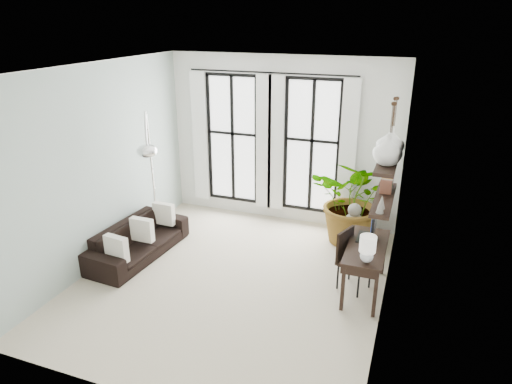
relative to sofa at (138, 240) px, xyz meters
The scene contains 16 objects.
floor 1.83m from the sofa, ahead, with size 5.00×5.00×0.00m, color #C2B69A.
ceiling 3.43m from the sofa, ahead, with size 5.00×5.00×0.00m, color white.
wall_left 1.40m from the sofa, 158.52° to the right, with size 5.00×5.00×0.00m, color #9CAEA6.
wall_right 4.26m from the sofa, ahead, with size 5.00×5.00×0.00m, color white.
wall_back 3.22m from the sofa, 52.23° to the left, with size 4.50×4.50×0.00m, color white.
windows 3.04m from the sofa, 54.61° to the left, with size 3.26×0.13×2.65m.
wall_shelves 4.17m from the sofa, ahead, with size 0.25×1.30×0.60m.
sofa is the anchor object (origin of this frame).
throw_pillows 0.23m from the sofa, ahead, with size 0.40×1.52×0.40m.
plant 3.80m from the sofa, 27.50° to the left, with size 1.45×1.26×1.61m, color #2D7228.
desk 3.77m from the sofa, ahead, with size 0.54×1.28×1.15m.
desk_chair 3.54m from the sofa, ahead, with size 0.56×0.56×0.91m.
arc_lamp 1.61m from the sofa, 75.12° to the left, with size 0.74×1.04×2.43m.
buddha 3.70m from the sofa, 24.28° to the left, with size 0.47×0.47×0.84m.
vase_a 4.38m from the sofa, ahead, with size 0.37×0.37×0.38m, color white.
vase_b 4.40m from the sofa, ahead, with size 0.37×0.37×0.38m, color white.
Camera 1 is at (2.46, -5.62, 3.84)m, focal length 32.00 mm.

